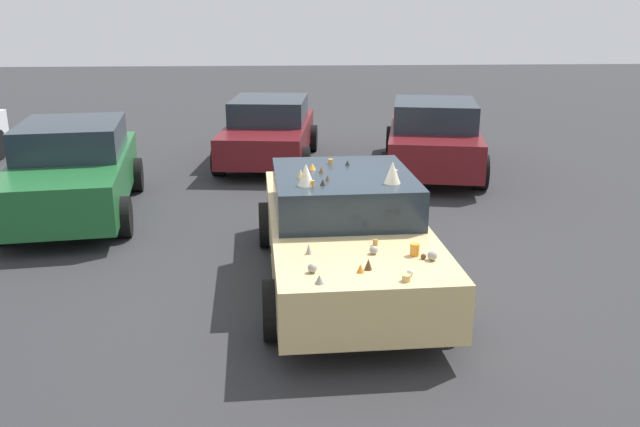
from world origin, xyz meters
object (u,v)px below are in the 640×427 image
at_px(parked_sedan_row_back_center, 433,136).
at_px(parked_sedan_behind_left, 73,170).
at_px(parked_sedan_row_back_far, 269,131).
at_px(art_car_decorated, 344,229).

bearing_deg(parked_sedan_row_back_center, parked_sedan_behind_left, 122.09).
bearing_deg(parked_sedan_row_back_far, art_car_decorated, 15.25).
relative_size(art_car_decorated, parked_sedan_behind_left, 1.05).
xyz_separation_m(art_car_decorated, parked_sedan_behind_left, (3.04, 4.17, 0.06)).
xyz_separation_m(parked_sedan_row_back_far, parked_sedan_behind_left, (-3.60, 3.12, 0.06)).
relative_size(art_car_decorated, parked_sedan_row_back_center, 0.98).
distance_m(parked_sedan_row_back_far, parked_sedan_row_back_center, 3.53).
height_order(art_car_decorated, parked_sedan_behind_left, art_car_decorated).
bearing_deg(parked_sedan_row_back_center, art_car_decorated, 168.00).
height_order(parked_sedan_row_back_far, parked_sedan_behind_left, parked_sedan_behind_left).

